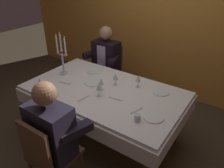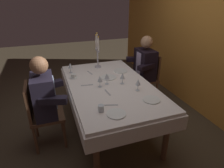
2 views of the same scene
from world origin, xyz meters
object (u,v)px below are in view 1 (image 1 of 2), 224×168
object	(u,v)px
wine_glass_3	(101,82)
water_tumbler_0	(137,118)
wine_glass_1	(40,82)
dinner_plate_2	(95,71)
seated_diner_1	(50,131)
coffee_cup_0	(54,93)
candelabra	(62,58)
dinner_plate_0	(153,117)
dining_table	(104,97)
wine_glass_2	(138,79)
seated_diner_0	(106,57)
wine_glass_0	(115,77)
dinner_plate_1	(93,82)
wine_glass_4	(99,87)
dinner_plate_3	(161,92)

from	to	relation	value
wine_glass_3	water_tumbler_0	distance (m)	0.70
wine_glass_1	wine_glass_3	xyz separation A→B (m)	(0.59, 0.42, -0.00)
dinner_plate_2	seated_diner_1	size ratio (longest dim) A/B	0.18
wine_glass_1	coffee_cup_0	bearing A→B (deg)	2.64
candelabra	dinner_plate_0	size ratio (longest dim) A/B	2.84
dining_table	wine_glass_2	distance (m)	0.48
candelabra	seated_diner_1	distance (m)	1.21
coffee_cup_0	seated_diner_0	world-z (taller)	seated_diner_0
wine_glass_0	wine_glass_2	bearing A→B (deg)	22.82
dinner_plate_1	wine_glass_1	size ratio (longest dim) A/B	1.43
dinner_plate_0	candelabra	bearing A→B (deg)	171.99
seated_diner_1	candelabra	bearing A→B (deg)	129.31
wine_glass_2	wine_glass_4	distance (m)	0.51
wine_glass_0	wine_glass_4	bearing A→B (deg)	-91.09
coffee_cup_0	wine_glass_1	bearing A→B (deg)	-177.36
wine_glass_0	wine_glass_1	xyz separation A→B (m)	(-0.66, -0.62, 0.00)
wine_glass_4	water_tumbler_0	bearing A→B (deg)	-15.19
wine_glass_1	water_tumbler_0	xyz separation A→B (m)	(1.24, 0.14, -0.08)
dining_table	wine_glass_2	world-z (taller)	wine_glass_2
candelabra	dinner_plate_1	distance (m)	0.55
wine_glass_0	wine_glass_3	bearing A→B (deg)	-106.31
dinner_plate_1	seated_diner_0	distance (m)	0.92
wine_glass_4	dinner_plate_3	bearing A→B (deg)	40.52
wine_glass_0	water_tumbler_0	world-z (taller)	wine_glass_0
candelabra	wine_glass_3	distance (m)	0.71
dinner_plate_0	dinner_plate_2	bearing A→B (deg)	156.29
dinner_plate_1	wine_glass_1	bearing A→B (deg)	-128.21
dinner_plate_3	wine_glass_1	world-z (taller)	wine_glass_1
dinner_plate_1	coffee_cup_0	distance (m)	0.53
dinner_plate_0	water_tumbler_0	size ratio (longest dim) A/B	2.74
dining_table	dinner_plate_2	xyz separation A→B (m)	(-0.41, 0.33, 0.13)
wine_glass_4	dining_table	bearing A→B (deg)	106.12
dining_table	coffee_cup_0	xyz separation A→B (m)	(-0.39, -0.44, 0.15)
dinner_plate_0	wine_glass_1	distance (m)	1.38
dinner_plate_3	seated_diner_0	xyz separation A→B (m)	(-1.20, 0.56, -0.01)
dinner_plate_3	wine_glass_0	bearing A→B (deg)	-164.62
dinner_plate_1	wine_glass_3	xyz separation A→B (m)	(0.20, -0.09, 0.11)
wine_glass_2	water_tumbler_0	world-z (taller)	wine_glass_2
coffee_cup_0	seated_diner_1	distance (m)	0.62
wine_glass_3	dinner_plate_1	bearing A→B (deg)	155.82
wine_glass_2	wine_glass_1	bearing A→B (deg)	-141.41
coffee_cup_0	seated_diner_1	bearing A→B (deg)	-46.17
dinner_plate_1	dinner_plate_0	bearing A→B (deg)	-13.63
dinner_plate_2	water_tumbler_0	distance (m)	1.22
wine_glass_1	wine_glass_3	world-z (taller)	same
wine_glass_2	seated_diner_0	size ratio (longest dim) A/B	0.13
wine_glass_0	coffee_cup_0	size ratio (longest dim) A/B	1.24
coffee_cup_0	seated_diner_1	size ratio (longest dim) A/B	0.11
wine_glass_1	dinner_plate_1	bearing A→B (deg)	51.79
dinner_plate_1	coffee_cup_0	bearing A→B (deg)	-109.72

